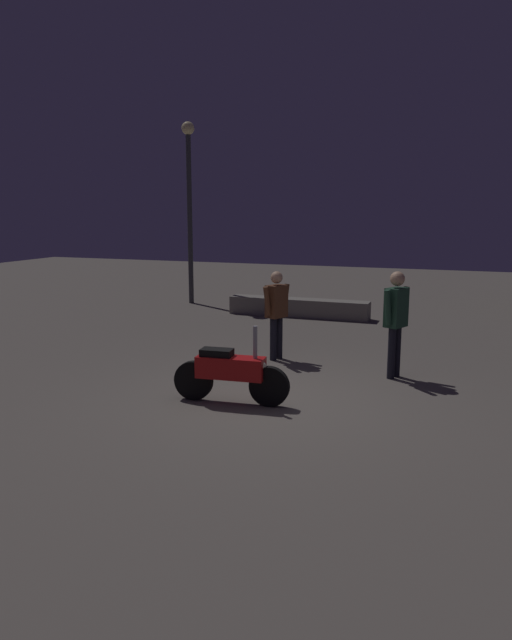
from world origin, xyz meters
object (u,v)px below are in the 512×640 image
object	(u,v)px
person_rider_beside	(276,308)
person_bystander_far	(396,315)
streetlamp_near	(189,190)
motorcycle_red_foreground	(230,372)

from	to	relation	value
person_rider_beside	person_bystander_far	xyz separation A→B (m)	(2.13, -0.44, 0.08)
streetlamp_near	person_bystander_far	bearing A→B (deg)	-41.49
motorcycle_red_foreground	person_rider_beside	world-z (taller)	person_rider_beside
motorcycle_red_foreground	person_rider_beside	size ratio (longest dim) A/B	1.05
streetlamp_near	person_rider_beside	bearing A→B (deg)	-50.56
person_rider_beside	streetlamp_near	xyz separation A→B (m)	(-4.36, 5.30, 2.25)
person_rider_beside	streetlamp_near	size ratio (longest dim) A/B	0.32
motorcycle_red_foreground	person_rider_beside	distance (m)	2.57
person_bystander_far	streetlamp_near	xyz separation A→B (m)	(-6.50, 5.74, 2.17)
motorcycle_red_foreground	person_rider_beside	bearing A→B (deg)	88.38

